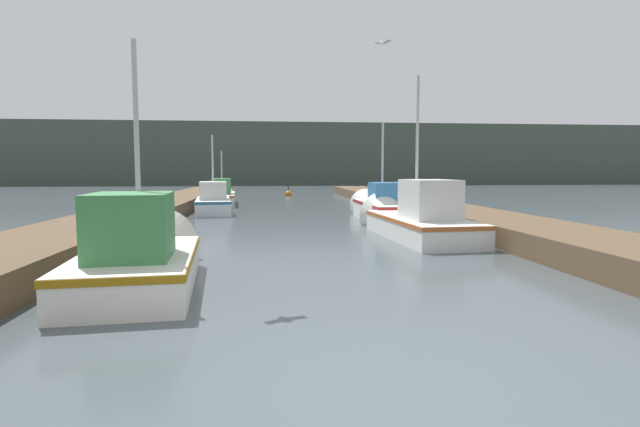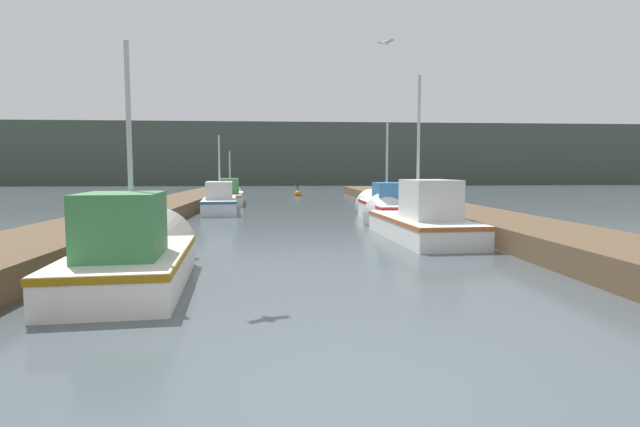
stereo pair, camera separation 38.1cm
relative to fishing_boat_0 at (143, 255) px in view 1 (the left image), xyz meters
name	(u,v)px [view 1 (the left image)]	position (x,y,z in m)	size (l,w,h in m)	color
ground_plane	(389,393)	(3.06, -4.48, -0.45)	(200.00, 200.00, 0.00)	#424C51
dock_left	(152,211)	(-2.45, 11.52, -0.19)	(2.38, 40.00, 0.54)	brown
dock_right	(426,208)	(8.56, 11.52, -0.19)	(2.38, 40.00, 0.54)	brown
distant_shore_ridge	(275,155)	(3.06, 61.29, 3.42)	(120.00, 16.00, 7.75)	#424C42
fishing_boat_0	(143,255)	(0.00, 0.00, 0.00)	(2.04, 4.60, 4.37)	silver
fishing_boat_1	(411,219)	(6.11, 5.36, 0.01)	(2.06, 6.01, 4.92)	silver
fishing_boat_2	(380,207)	(6.24, 9.82, 0.01)	(1.50, 5.81, 3.90)	silver
fishing_boat_3	(213,201)	(-0.38, 14.29, -0.01)	(2.00, 6.24, 3.73)	silver
fishing_boat_4	(222,196)	(-0.44, 19.39, -0.01)	(1.72, 6.34, 3.20)	silver
mooring_piling_0	(423,210)	(7.23, 7.80, 0.04)	(0.29, 0.29, 0.98)	#473523
mooring_piling_1	(416,205)	(7.36, 9.06, 0.15)	(0.23, 0.23, 1.19)	#473523
channel_buoy	(289,194)	(3.53, 27.32, -0.31)	(0.49, 0.49, 0.99)	#BF6513
seagull_1	(383,43)	(5.62, 7.02, 5.28)	(0.46, 0.48, 0.12)	white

